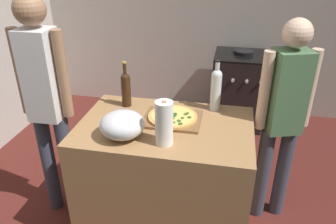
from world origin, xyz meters
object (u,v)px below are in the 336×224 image
(pizza, at_px, (173,117))
(wine_bottle_amber, at_px, (126,88))
(mixing_bowl, at_px, (122,125))
(wine_bottle_clear, at_px, (216,88))
(paper_towel_roll, at_px, (164,123))
(person_in_red, at_px, (283,114))
(stove, at_px, (238,89))
(person_in_stripes, at_px, (46,98))

(pizza, height_order, wine_bottle_amber, wine_bottle_amber)
(mixing_bowl, xyz_separation_m, wine_bottle_clear, (0.56, 0.52, 0.09))
(paper_towel_roll, distance_m, person_in_red, 0.92)
(paper_towel_roll, distance_m, stove, 2.18)
(wine_bottle_clear, height_order, person_in_stripes, person_in_stripes)
(pizza, relative_size, mixing_bowl, 1.21)
(pizza, xyz_separation_m, paper_towel_roll, (0.00, -0.30, 0.11))
(pizza, height_order, stove, pizza)
(wine_bottle_amber, bearing_deg, wine_bottle_clear, 6.12)
(mixing_bowl, bearing_deg, person_in_stripes, 163.22)
(person_in_stripes, bearing_deg, wine_bottle_clear, 15.38)
(paper_towel_roll, distance_m, wine_bottle_amber, 0.62)
(wine_bottle_amber, bearing_deg, mixing_bowl, -75.36)
(mixing_bowl, distance_m, paper_towel_roll, 0.29)
(pizza, distance_m, person_in_red, 0.79)
(paper_towel_roll, distance_m, person_in_stripes, 0.94)
(pizza, relative_size, wine_bottle_clear, 0.90)
(mixing_bowl, xyz_separation_m, wine_bottle_amber, (-0.12, 0.45, 0.06))
(wine_bottle_amber, height_order, person_in_red, person_in_red)
(paper_towel_roll, bearing_deg, person_in_red, 33.09)
(wine_bottle_amber, xyz_separation_m, stove, (0.87, 1.57, -0.60))
(paper_towel_roll, xyz_separation_m, person_in_stripes, (-0.92, 0.22, -0.02))
(wine_bottle_amber, height_order, wine_bottle_clear, wine_bottle_clear)
(mixing_bowl, height_order, person_in_red, person_in_red)
(wine_bottle_amber, bearing_deg, stove, 60.92)
(wine_bottle_clear, height_order, stove, wine_bottle_clear)
(mixing_bowl, bearing_deg, paper_towel_roll, -5.19)
(paper_towel_roll, height_order, person_in_stripes, person_in_stripes)
(wine_bottle_clear, height_order, person_in_red, person_in_red)
(pizza, distance_m, paper_towel_roll, 0.32)
(paper_towel_roll, bearing_deg, stove, 76.87)
(stove, bearing_deg, person_in_stripes, -127.34)
(stove, distance_m, person_in_red, 1.64)
(stove, relative_size, person_in_stripes, 0.52)
(pizza, bearing_deg, paper_towel_roll, -89.53)
(wine_bottle_clear, bearing_deg, mixing_bowl, -136.88)
(person_in_red, bearing_deg, person_in_stripes, -170.47)
(person_in_stripes, bearing_deg, wine_bottle_amber, 26.20)
(wine_bottle_clear, bearing_deg, paper_towel_roll, -116.81)
(stove, relative_size, person_in_red, 0.57)
(wine_bottle_amber, bearing_deg, person_in_red, 1.33)
(paper_towel_roll, xyz_separation_m, person_in_red, (0.77, 0.50, -0.11))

